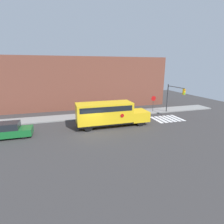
{
  "coord_description": "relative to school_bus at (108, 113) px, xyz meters",
  "views": [
    {
      "loc": [
        -3.34,
        -18.66,
        7.21
      ],
      "look_at": [
        2.8,
        1.85,
        1.66
      ],
      "focal_mm": 28.0,
      "sensor_mm": 36.0,
      "label": 1
    }
  ],
  "objects": [
    {
      "name": "ground_plane",
      "position": [
        -2.19,
        -1.35,
        -1.7
      ],
      "size": [
        60.0,
        60.0,
        0.0
      ],
      "primitive_type": "plane",
      "color": "#3A3838"
    },
    {
      "name": "sidewalk_strip",
      "position": [
        -2.19,
        5.15,
        -1.62
      ],
      "size": [
        44.0,
        3.0,
        0.15
      ],
      "color": "gray",
      "rests_on": "ground"
    },
    {
      "name": "building_backdrop",
      "position": [
        -2.19,
        11.65,
        2.75
      ],
      "size": [
        32.0,
        4.0,
        8.9
      ],
      "color": "brown",
      "rests_on": "ground"
    },
    {
      "name": "crosswalk_stripes",
      "position": [
        8.91,
        0.65,
        -1.69
      ],
      "size": [
        4.0,
        3.2,
        0.01
      ],
      "color": "white",
      "rests_on": "ground"
    },
    {
      "name": "school_bus",
      "position": [
        0.0,
        0.0,
        0.0
      ],
      "size": [
        9.04,
        2.57,
        3.01
      ],
      "color": "yellow",
      "rests_on": "ground"
    },
    {
      "name": "parked_car",
      "position": [
        -10.91,
        -0.56,
        -0.9
      ],
      "size": [
        4.31,
        1.84,
        1.63
      ],
      "color": "#196B2D",
      "rests_on": "ground"
    },
    {
      "name": "stop_sign",
      "position": [
        8.77,
        4.52,
        0.13
      ],
      "size": [
        0.8,
        0.1,
        2.7
      ],
      "color": "#38383A",
      "rests_on": "ground"
    },
    {
      "name": "traffic_light",
      "position": [
        10.9,
        2.47,
        1.4
      ],
      "size": [
        0.28,
        4.0,
        4.56
      ],
      "color": "#38383A",
      "rests_on": "ground"
    }
  ]
}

